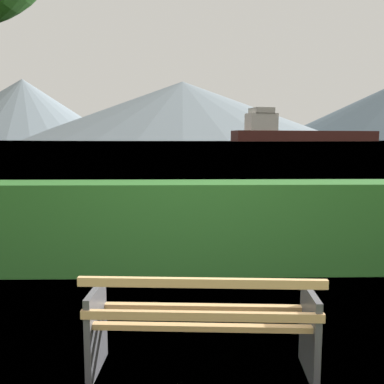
# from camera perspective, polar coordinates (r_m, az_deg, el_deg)

# --- Properties ---
(ground_plane) EXTENTS (1400.00, 1400.00, 0.00)m
(ground_plane) POSITION_cam_1_polar(r_m,az_deg,el_deg) (3.71, 1.33, -22.70)
(ground_plane) COLOR olive
(water_surface) EXTENTS (620.00, 620.00, 0.00)m
(water_surface) POSITION_cam_1_polar(r_m,az_deg,el_deg) (311.65, -1.24, 6.78)
(water_surface) COLOR slate
(water_surface) RESTS_ON ground_plane
(park_bench) EXTENTS (1.79, 0.67, 0.87)m
(park_bench) POSITION_cam_1_polar(r_m,az_deg,el_deg) (3.46, 1.34, -17.04)
(park_bench) COLOR tan
(park_bench) RESTS_ON ground_plane
(hedge_row) EXTENTS (9.65, 0.76, 1.25)m
(hedge_row) POSITION_cam_1_polar(r_m,az_deg,el_deg) (5.99, 0.20, -4.61)
(hedge_row) COLOR #2D6B28
(hedge_row) RESTS_ON ground_plane
(cargo_ship_large) EXTENTS (111.37, 39.32, 23.31)m
(cargo_ship_large) POSITION_cam_1_polar(r_m,az_deg,el_deg) (318.90, 13.68, 7.76)
(cargo_ship_large) COLOR #471E19
(cargo_ship_large) RESTS_ON water_surface
(distant_hills) EXTENTS (841.72, 408.93, 88.13)m
(distant_hills) POSITION_cam_1_polar(r_m,az_deg,el_deg) (587.72, 8.25, 10.86)
(distant_hills) COLOR gray
(distant_hills) RESTS_ON ground_plane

